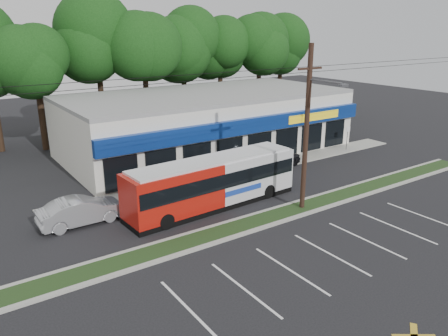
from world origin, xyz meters
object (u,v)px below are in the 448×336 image
at_px(pedestrian_a, 273,162).
at_px(pedestrian_b, 228,168).
at_px(lamp_post, 307,128).
at_px(metrobus, 213,181).
at_px(car_dark, 274,157).
at_px(car_silver, 81,211).
at_px(utility_pole, 306,124).
at_px(sign_post, 348,134).

distance_m(pedestrian_a, pedestrian_b, 3.95).
height_order(lamp_post, metrobus, lamp_post).
bearing_deg(car_dark, car_silver, 91.35).
xyz_separation_m(car_dark, pedestrian_a, (-1.01, -1.14, 0.05)).
distance_m(utility_pole, car_dark, 9.83).
bearing_deg(sign_post, metrobus, -166.75).
distance_m(lamp_post, pedestrian_a, 5.40).
relative_size(lamp_post, pedestrian_a, 2.40).
xyz_separation_m(lamp_post, car_silver, (-20.00, -2.21, -1.87)).
relative_size(sign_post, car_dark, 0.45).
xyz_separation_m(car_dark, car_silver, (-16.12, -1.91, -0.04)).
xyz_separation_m(metrobus, pedestrian_a, (7.41, 2.86, -0.78)).
height_order(utility_pole, car_silver, utility_pole).
bearing_deg(metrobus, sign_post, 10.27).
bearing_deg(car_dark, lamp_post, -90.99).
distance_m(sign_post, car_dark, 8.91).
distance_m(metrobus, car_dark, 9.36).
bearing_deg(pedestrian_b, utility_pole, 99.32).
height_order(sign_post, car_dark, sign_post).
bearing_deg(metrobus, pedestrian_a, 18.13).
bearing_deg(pedestrian_a, utility_pole, 66.66).
bearing_deg(pedestrian_a, lamp_post, -159.99).
bearing_deg(lamp_post, pedestrian_b, -174.11).
bearing_deg(sign_post, pedestrian_b, -177.17).
relative_size(metrobus, pedestrian_a, 6.65).
height_order(car_silver, pedestrian_a, pedestrian_a).
distance_m(utility_pole, lamp_post, 11.67).
distance_m(utility_pole, metrobus, 6.63).
xyz_separation_m(sign_post, pedestrian_b, (-13.80, -0.68, -0.60)).
height_order(car_silver, pedestrian_b, pedestrian_b).
bearing_deg(sign_post, car_dark, -179.52).
bearing_deg(car_silver, utility_pole, -116.21).
bearing_deg(pedestrian_a, car_silver, 6.58).
bearing_deg(utility_pole, sign_post, 30.15).
bearing_deg(car_silver, metrobus, -105.81).
relative_size(car_silver, pedestrian_a, 2.73).
xyz_separation_m(utility_pole, pedestrian_a, (3.28, 6.44, -4.53)).
bearing_deg(car_dark, pedestrian_b, 91.62).
bearing_deg(utility_pole, metrobus, 139.17).
height_order(sign_post, car_silver, sign_post).
distance_m(sign_post, car_silver, 25.09).
relative_size(utility_pole, car_silver, 10.33).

